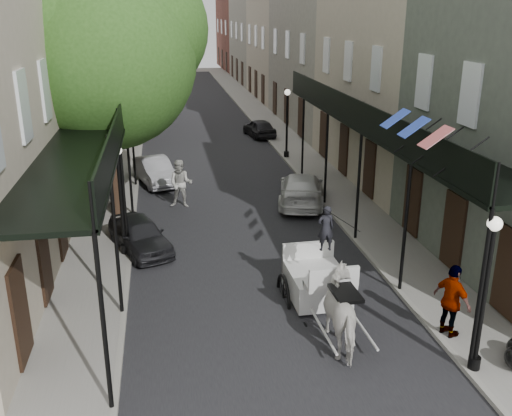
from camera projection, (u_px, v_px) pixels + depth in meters
name	position (u px, v px, depth m)	size (l,w,h in m)	color
ground	(281.00, 341.00, 14.34)	(140.00, 140.00, 0.00)	gray
road	(210.00, 153.00, 32.95)	(8.00, 90.00, 0.01)	black
sidewalk_left	(121.00, 156.00, 32.15)	(2.20, 90.00, 0.12)	gray
sidewalk_right	(294.00, 149.00, 33.71)	(2.20, 90.00, 0.12)	gray
building_row_left	(70.00, 49.00, 39.17)	(5.00, 80.00, 10.50)	#B0A28C
building_row_right	(312.00, 47.00, 41.85)	(5.00, 80.00, 10.50)	gray
gallery_left	(96.00, 133.00, 18.74)	(2.20, 18.05, 4.88)	black
gallery_right	(374.00, 124.00, 20.24)	(2.20, 18.05, 4.88)	black
tree_near	(115.00, 49.00, 21.00)	(7.31, 6.80, 9.63)	#382619
tree_far	(130.00, 45.00, 34.24)	(6.45, 6.00, 8.61)	#382619
lamppost_right_near	(484.00, 293.00, 12.44)	(0.32, 0.32, 3.71)	black
lamppost_left	(121.00, 199.00, 18.60)	(0.32, 0.32, 3.71)	black
lamppost_right_far	(287.00, 122.00, 31.05)	(0.32, 0.32, 3.71)	black
horse	(346.00, 313.00, 13.88)	(0.99, 2.18, 1.84)	silver
carriage	(313.00, 255.00, 16.44)	(1.96, 2.75, 3.07)	black
pedestrian_walking	(181.00, 184.00, 23.72)	(0.99, 0.77, 2.03)	#A8A79E
pedestrian_sidewalk_left	(113.00, 185.00, 23.81)	(1.06, 0.61, 1.64)	gray
pedestrian_sidewalk_right	(452.00, 301.00, 14.10)	(1.12, 0.47, 1.91)	gray
car_left_near	(140.00, 235.00, 19.52)	(1.41, 3.51, 1.20)	black
car_left_mid	(155.00, 171.00, 27.05)	(1.31, 3.76, 1.24)	#99989D
car_left_far	(161.00, 108.00, 44.51)	(1.98, 4.28, 1.19)	black
car_right_near	(301.00, 189.00, 24.26)	(1.84, 4.52, 1.31)	silver
car_right_far	(259.00, 128.00, 36.98)	(1.39, 3.45, 1.17)	black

